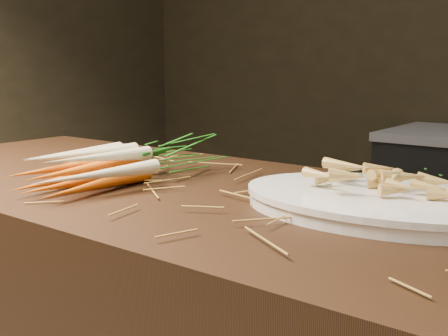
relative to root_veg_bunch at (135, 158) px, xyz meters
The scene contains 4 objects.
straw_bedding 0.45m from the root_veg_bunch, ahead, with size 1.40×0.60×0.02m, color olive, non-canonical shape.
root_veg_bunch is the anchor object (origin of this frame).
serving_platter 0.54m from the root_veg_bunch, ahead, with size 0.49×0.33×0.03m, color white, non-canonical shape.
roasted_veg_heap 0.54m from the root_veg_bunch, ahead, with size 0.24×0.18×0.05m, color #BE863A, non-canonical shape.
Camera 1 is at (0.43, -0.54, 1.14)m, focal length 45.00 mm.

